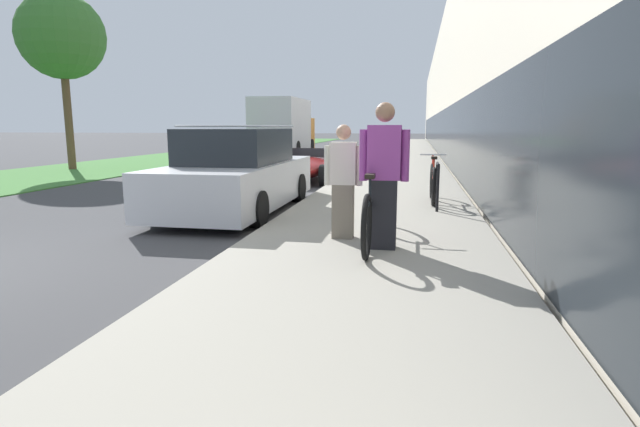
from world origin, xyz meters
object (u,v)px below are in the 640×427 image
(person_bystander, at_px, (343,182))
(bike_rack_hoop, at_px, (437,181))
(cruiser_bike_nearest, at_px, (433,183))
(street_tree_far, at_px, (61,37))
(tandem_bicycle, at_px, (373,211))
(vintage_roadster_curbside, at_px, (303,167))
(moving_truck, at_px, (283,127))
(person_rider, at_px, (384,176))
(parked_sedan_curbside, at_px, (238,174))

(person_bystander, relative_size, bike_rack_hoop, 1.79)
(cruiser_bike_nearest, height_order, street_tree_far, street_tree_far)
(street_tree_far, bearing_deg, bike_rack_hoop, -29.75)
(tandem_bicycle, distance_m, bike_rack_hoop, 2.97)
(person_bystander, height_order, cruiser_bike_nearest, person_bystander)
(vintage_roadster_curbside, xyz_separation_m, moving_truck, (-4.23, 13.65, 1.15))
(tandem_bicycle, height_order, moving_truck, moving_truck)
(vintage_roadster_curbside, bearing_deg, person_bystander, -73.53)
(bike_rack_hoop, height_order, cruiser_bike_nearest, cruiser_bike_nearest)
(person_rider, relative_size, person_bystander, 1.17)
(parked_sedan_curbside, distance_m, moving_truck, 19.46)
(parked_sedan_curbside, bearing_deg, cruiser_bike_nearest, 15.76)
(cruiser_bike_nearest, xyz_separation_m, moving_truck, (-7.83, 17.95, 1.05))
(tandem_bicycle, xyz_separation_m, person_rider, (0.14, -0.33, 0.49))
(vintage_roadster_curbside, bearing_deg, tandem_bicycle, -71.07)
(person_bystander, xyz_separation_m, cruiser_bike_nearest, (1.29, 3.53, -0.37))
(bike_rack_hoop, xyz_separation_m, cruiser_bike_nearest, (-0.05, 0.85, -0.12))
(tandem_bicycle, relative_size, moving_truck, 0.41)
(street_tree_far, bearing_deg, parked_sedan_curbside, -39.33)
(tandem_bicycle, distance_m, street_tree_far, 16.50)
(parked_sedan_curbside, bearing_deg, bike_rack_hoop, 2.86)
(person_bystander, relative_size, vintage_roadster_curbside, 0.39)
(cruiser_bike_nearest, bearing_deg, moving_truck, 113.56)
(parked_sedan_curbside, xyz_separation_m, vintage_roadster_curbside, (0.08, 5.34, -0.30))
(tandem_bicycle, bearing_deg, parked_sedan_curbside, 136.84)
(bike_rack_hoop, relative_size, vintage_roadster_curbside, 0.22)
(person_rider, bearing_deg, moving_truck, 107.93)
(bike_rack_hoop, bearing_deg, person_bystander, -116.59)
(person_bystander, bearing_deg, tandem_bicycle, -19.72)
(cruiser_bike_nearest, xyz_separation_m, street_tree_far, (-13.03, 6.62, 4.28))
(tandem_bicycle, relative_size, bike_rack_hoop, 3.10)
(tandem_bicycle, height_order, vintage_roadster_curbside, tandem_bicycle)
(tandem_bicycle, distance_m, person_bystander, 0.57)
(bike_rack_hoop, bearing_deg, street_tree_far, 150.25)
(bike_rack_hoop, height_order, moving_truck, moving_truck)
(tandem_bicycle, relative_size, cruiser_bike_nearest, 1.49)
(person_rider, xyz_separation_m, moving_truck, (-7.10, 21.96, 0.55))
(vintage_roadster_curbside, height_order, street_tree_far, street_tree_far)
(person_rider, xyz_separation_m, person_bystander, (-0.56, 0.48, -0.13))
(person_rider, relative_size, cruiser_bike_nearest, 1.01)
(bike_rack_hoop, bearing_deg, vintage_roadster_curbside, 125.35)
(vintage_roadster_curbside, xyz_separation_m, street_tree_far, (-9.43, 2.32, 4.38))
(moving_truck, xyz_separation_m, street_tree_far, (-5.20, -11.33, 3.22))
(tandem_bicycle, bearing_deg, vintage_roadster_curbside, 108.93)
(parked_sedan_curbside, xyz_separation_m, street_tree_far, (-9.35, 7.66, 4.08))
(bike_rack_hoop, xyz_separation_m, moving_truck, (-7.88, 18.80, 0.93))
(bike_rack_hoop, xyz_separation_m, vintage_roadster_curbside, (-3.65, 5.15, -0.22))
(person_bystander, distance_m, vintage_roadster_curbside, 8.17)
(person_bystander, height_order, moving_truck, moving_truck)
(bike_rack_hoop, distance_m, cruiser_bike_nearest, 0.86)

